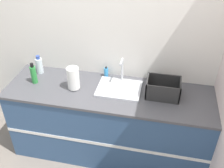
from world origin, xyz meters
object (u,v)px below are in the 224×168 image
at_px(sink, 119,87).
at_px(paper_towel_roll, 73,78).
at_px(dish_rack, 163,90).
at_px(bottle_clear, 39,65).
at_px(soap_dispenser, 106,72).
at_px(bottle_green, 34,74).

distance_m(sink, paper_towel_roll, 0.50).
relative_size(paper_towel_roll, dish_rack, 0.74).
xyz_separation_m(sink, bottle_clear, (-0.98, 0.13, 0.08)).
bearing_deg(soap_dispenser, bottle_clear, -174.34).
height_order(bottle_clear, soap_dispenser, bottle_clear).
bearing_deg(sink, bottle_green, -175.49).
height_order(sink, paper_towel_roll, sink).
height_order(sink, soap_dispenser, sink).
distance_m(sink, soap_dispenser, 0.29).
relative_size(bottle_green, bottle_clear, 1.10).
xyz_separation_m(sink, paper_towel_roll, (-0.48, -0.09, 0.11)).
distance_m(sink, bottle_green, 0.95).
relative_size(bottle_clear, soap_dispenser, 1.72).
relative_size(paper_towel_roll, bottle_green, 1.05).
bearing_deg(bottle_clear, paper_towel_roll, -24.53).
xyz_separation_m(paper_towel_roll, dish_rack, (0.94, 0.07, -0.06)).
distance_m(bottle_green, soap_dispenser, 0.81).
xyz_separation_m(dish_rack, soap_dispenser, (-0.65, 0.23, -0.02)).
height_order(dish_rack, soap_dispenser, dish_rack).
distance_m(paper_towel_roll, soap_dispenser, 0.42).
distance_m(sink, bottle_clear, 0.99).
bearing_deg(sink, soap_dispenser, 132.57).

